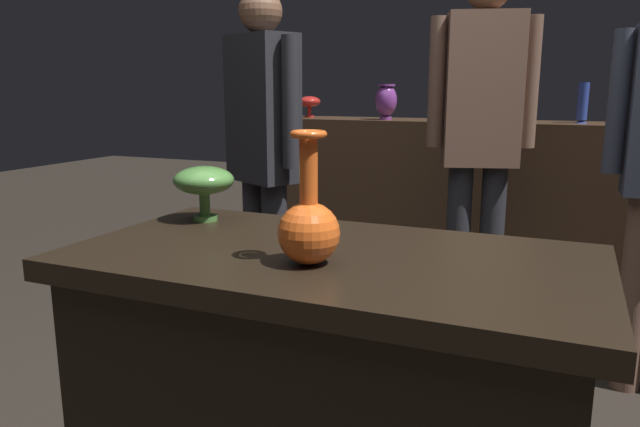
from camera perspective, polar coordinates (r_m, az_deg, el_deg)
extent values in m
cube|color=black|center=(1.53, 0.94, -19.21)|extent=(1.10, 0.59, 0.75)
cube|color=black|center=(1.37, 1.00, -4.72)|extent=(1.20, 0.64, 0.05)
cube|color=#422D1E|center=(3.52, 14.57, 0.19)|extent=(2.60, 0.40, 0.95)
cube|color=#422D1E|center=(3.46, 15.00, 8.25)|extent=(2.60, 0.40, 0.04)
sphere|color=#E55B1E|center=(1.26, -1.08, -1.91)|extent=(0.13, 0.13, 0.13)
cylinder|color=#E55B1E|center=(1.23, -1.11, 4.08)|extent=(0.04, 0.04, 0.15)
torus|color=#E55B1E|center=(1.22, -1.12, 7.62)|extent=(0.08, 0.08, 0.02)
cylinder|color=#477A38|center=(1.72, -10.95, -0.41)|extent=(0.07, 0.07, 0.01)
cylinder|color=#477A38|center=(1.71, -11.00, 0.83)|extent=(0.03, 0.03, 0.06)
ellipsoid|color=#477A38|center=(1.70, -11.09, 3.15)|extent=(0.17, 0.17, 0.08)
cylinder|color=#7A388E|center=(3.50, 6.32, 9.09)|extent=(0.07, 0.07, 0.02)
ellipsoid|color=#7A388E|center=(3.50, 6.35, 10.72)|extent=(0.13, 0.13, 0.18)
cylinder|color=#7A388E|center=(3.50, 6.39, 12.14)|extent=(0.10, 0.10, 0.01)
cone|color=#2D429E|center=(3.43, 23.75, 8.08)|extent=(0.07, 0.07, 0.01)
cylinder|color=#2D429E|center=(3.42, 23.90, 9.81)|extent=(0.05, 0.05, 0.19)
cylinder|color=red|center=(3.76, -1.02, 9.31)|extent=(0.06, 0.06, 0.01)
cylinder|color=red|center=(3.76, -1.03, 9.79)|extent=(0.02, 0.02, 0.05)
ellipsoid|color=red|center=(3.76, -1.03, 10.69)|extent=(0.14, 0.14, 0.07)
cone|color=#E55B1E|center=(3.43, 14.96, 8.72)|extent=(0.09, 0.09, 0.02)
cylinder|color=#E55B1E|center=(3.43, 15.07, 10.78)|extent=(0.08, 0.08, 0.23)
cylinder|color=#232328|center=(2.62, -4.32, -5.44)|extent=(0.11, 0.11, 0.77)
cylinder|color=#232328|center=(2.74, -6.13, -4.70)|extent=(0.11, 0.11, 0.77)
cube|color=#232328|center=(2.57, -5.54, 9.92)|extent=(0.37, 0.31, 0.61)
sphere|color=brown|center=(2.58, -5.73, 18.75)|extent=(0.18, 0.18, 0.18)
cylinder|color=#232328|center=(2.40, -2.84, 10.56)|extent=(0.07, 0.07, 0.52)
cylinder|color=#232328|center=(2.73, -7.94, 10.62)|extent=(0.07, 0.07, 0.52)
cylinder|color=brown|center=(2.61, 27.91, -6.86)|extent=(0.11, 0.11, 0.78)
cylinder|color=#333847|center=(2.48, 26.66, 9.49)|extent=(0.07, 0.07, 0.52)
cylinder|color=#232328|center=(2.85, 16.01, -3.89)|extent=(0.11, 0.11, 0.83)
cylinder|color=#232328|center=(2.82, 13.01, -3.85)|extent=(0.11, 0.11, 0.83)
cube|color=brown|center=(2.73, 15.34, 11.31)|extent=(0.36, 0.27, 0.66)
cylinder|color=brown|center=(2.77, 19.55, 11.74)|extent=(0.07, 0.07, 0.56)
cylinder|color=brown|center=(2.71, 11.10, 12.20)|extent=(0.07, 0.07, 0.56)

